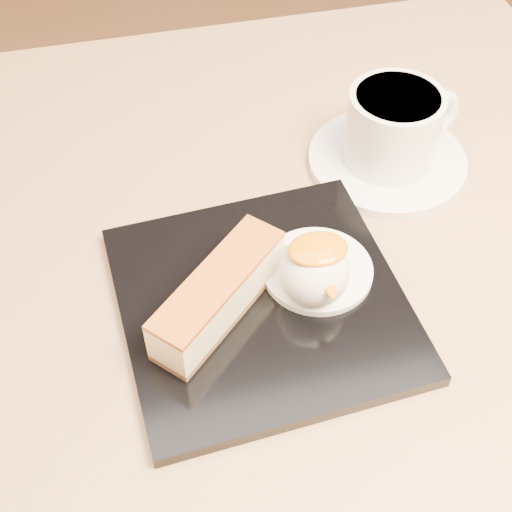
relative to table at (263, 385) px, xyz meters
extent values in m
cylinder|color=black|center=(0.00, 0.00, -0.21)|extent=(0.08, 0.08, 0.66)
cube|color=brown|center=(0.00, 0.00, 0.14)|extent=(0.80, 0.80, 0.04)
cube|color=black|center=(-0.01, -0.02, 0.16)|extent=(0.23, 0.23, 0.01)
cube|color=brown|center=(-0.04, -0.02, 0.17)|extent=(0.12, 0.11, 0.01)
cube|color=#FFE2A6|center=(-0.04, -0.02, 0.19)|extent=(0.12, 0.11, 0.03)
cube|color=#8B3A0F|center=(-0.04, -0.02, 0.21)|extent=(0.12, 0.11, 0.00)
cylinder|color=white|center=(0.04, 0.00, 0.17)|extent=(0.09, 0.09, 0.01)
sphere|color=white|center=(0.03, -0.02, 0.19)|extent=(0.06, 0.06, 0.06)
ellipsoid|color=orange|center=(0.04, -0.02, 0.22)|extent=(0.05, 0.04, 0.01)
ellipsoid|color=#2E8D30|center=(0.01, 0.02, 0.17)|extent=(0.02, 0.01, 0.00)
ellipsoid|color=#2E8D30|center=(0.02, 0.02, 0.17)|extent=(0.02, 0.02, 0.00)
ellipsoid|color=#2E8D30|center=(0.01, 0.02, 0.17)|extent=(0.01, 0.02, 0.00)
cylinder|color=white|center=(0.15, 0.12, 0.16)|extent=(0.15, 0.15, 0.01)
cylinder|color=white|center=(0.15, 0.12, 0.20)|extent=(0.09, 0.09, 0.07)
cylinder|color=black|center=(0.15, 0.12, 0.23)|extent=(0.08, 0.08, 0.00)
torus|color=white|center=(0.20, 0.13, 0.20)|extent=(0.05, 0.02, 0.05)
camera|label=1|loc=(-0.09, -0.35, 0.61)|focal=50.00mm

